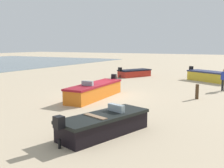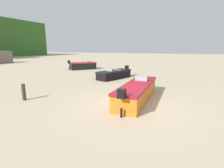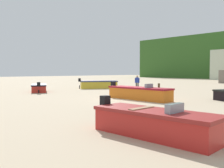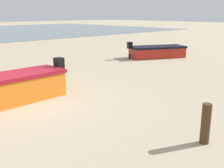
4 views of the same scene
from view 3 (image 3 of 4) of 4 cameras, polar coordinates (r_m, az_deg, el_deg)
ground_plane at (r=20.33m, az=3.77°, el=-3.14°), size 160.00×160.00×0.00m
boat_yellow_1 at (r=31.64m, az=-2.93°, el=-0.12°), size 3.51×4.61×1.25m
boat_red_2 at (r=27.63m, az=-15.61°, el=-0.84°), size 3.84×2.89×1.07m
boat_red_4 at (r=8.70m, az=9.13°, el=-8.35°), size 4.67×1.73×1.18m
boat_orange_5 at (r=19.50m, az=5.90°, el=-2.00°), size 5.60×1.50×1.25m
mooring_post_near_water at (r=25.63m, az=10.19°, el=-0.88°), size 0.21×0.21×0.93m
beach_walker_foreground at (r=29.06m, az=5.52°, el=0.56°), size 0.47×0.50×1.62m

